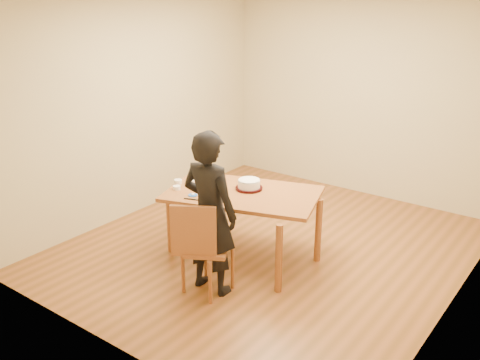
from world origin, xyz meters
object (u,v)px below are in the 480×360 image
Objects in this scene: dining_table at (243,194)px; person at (210,213)px; cake at (249,184)px; dining_chair at (207,248)px; cake_plate at (249,188)px.

dining_table is 0.99× the size of person.
person is (0.15, -0.84, -0.01)m from cake.
person reaches higher than dining_table.
dining_chair is at bearing -80.43° from cake.
cake is (0.00, 0.11, 0.08)m from dining_table.
cake reaches higher than dining_table.
dining_chair is 1.36× the size of cake_plate.
person is at bearing -79.93° from cake.
cake_plate is at bearing 70.00° from dining_chair.
cake is at bearing 72.38° from dining_table.
person reaches higher than cake_plate.
person reaches higher than cake.
dining_table is 0.84m from dining_chair.
cake_plate is at bearing 72.38° from dining_table.
dining_table is 0.14m from cake.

